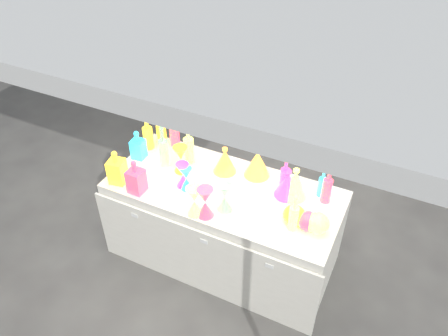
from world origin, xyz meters
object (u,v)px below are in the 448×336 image
at_px(display_table, 223,224).
at_px(decanter_0, 117,167).
at_px(globe_0, 294,216).
at_px(lampshade_0, 225,160).
at_px(hourglass_0, 205,203).
at_px(bottle_0, 161,127).
at_px(cardboard_box_closed, 310,116).

relative_size(display_table, decanter_0, 6.42).
bearing_deg(globe_0, lampshade_0, 155.86).
bearing_deg(hourglass_0, bottle_0, 140.43).
distance_m(cardboard_box_closed, bottle_0, 2.16).
bearing_deg(cardboard_box_closed, decanter_0, -117.38).
bearing_deg(cardboard_box_closed, lampshade_0, -103.06).
bearing_deg(lampshade_0, decanter_0, -159.60).
bearing_deg(lampshade_0, cardboard_box_closed, 70.86).
height_order(hourglass_0, globe_0, hourglass_0).
bearing_deg(globe_0, display_table, 170.37).
bearing_deg(hourglass_0, cardboard_box_closed, 88.56).
bearing_deg(lampshade_0, bottle_0, 155.08).
height_order(display_table, globe_0, globe_0).
height_order(display_table, decanter_0, decanter_0).
xyz_separation_m(cardboard_box_closed, lampshade_0, (-0.16, -1.99, 0.65)).
height_order(globe_0, lampshade_0, lampshade_0).
distance_m(hourglass_0, globe_0, 0.62).
distance_m(display_table, hourglass_0, 0.58).
relative_size(cardboard_box_closed, hourglass_0, 2.41).
relative_size(cardboard_box_closed, globe_0, 3.69).
distance_m(bottle_0, hourglass_0, 1.00).
bearing_deg(hourglass_0, lampshade_0, 100.79).
bearing_deg(decanter_0, display_table, 8.84).
bearing_deg(decanter_0, lampshade_0, 24.30).
xyz_separation_m(bottle_0, hourglass_0, (0.77, -0.64, -0.04)).
distance_m(bottle_0, lampshade_0, 0.68).
xyz_separation_m(display_table, globe_0, (0.60, -0.10, 0.44)).
relative_size(bottle_0, hourglass_0, 1.33).
bearing_deg(display_table, globe_0, -9.63).
relative_size(cardboard_box_closed, decanter_0, 2.03).
xyz_separation_m(display_table, bottle_0, (-0.76, 0.33, 0.54)).
bearing_deg(decanter_0, hourglass_0, -13.11).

